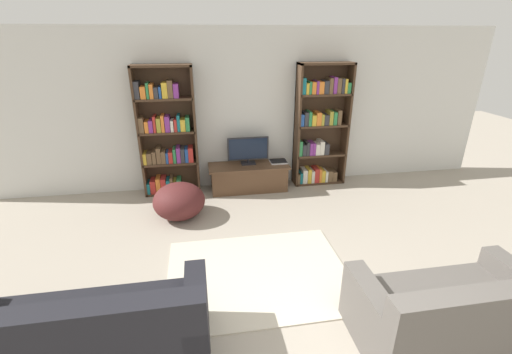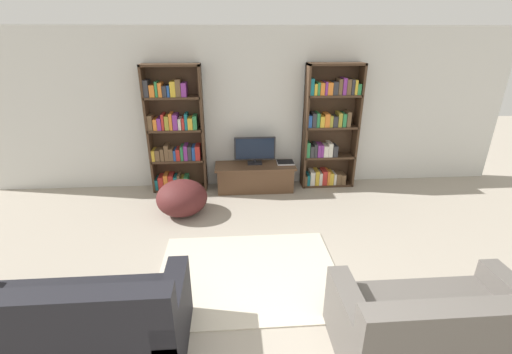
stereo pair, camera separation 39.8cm
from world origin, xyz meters
The scene contains 10 objects.
wall_back centered at (0.00, 4.23, 1.30)m, with size 8.80×0.06×2.60m.
bookshelf_left centered at (-1.21, 4.05, 0.99)m, with size 0.90×0.30×2.06m.
bookshelf_right centered at (1.34, 4.05, 1.00)m, with size 0.90×0.30×2.06m.
tv_stand centered at (0.09, 3.92, 0.22)m, with size 1.34×0.49×0.44m.
television centered at (0.09, 3.98, 0.69)m, with size 0.68×0.16×0.46m.
laptop centered at (0.61, 3.97, 0.46)m, with size 0.29×0.24×0.03m.
area_rug centered at (-0.14, 1.66, 0.01)m, with size 1.99×1.54×0.02m.
couch_left_sectional centered at (-1.68, 0.71, 0.30)m, with size 1.96×0.84×0.89m.
couch_right_sofa centered at (1.32, 0.51, 0.28)m, with size 1.58×0.86×0.81m.
beanbag_ottoman centered at (-1.04, 3.13, 0.26)m, with size 0.74×0.74×0.51m, color #4C1E1E.
Camera 1 is at (-0.67, -1.38, 2.48)m, focal length 24.00 mm.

